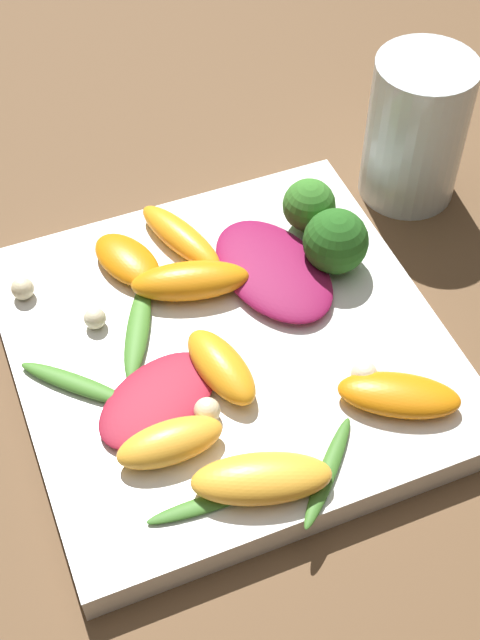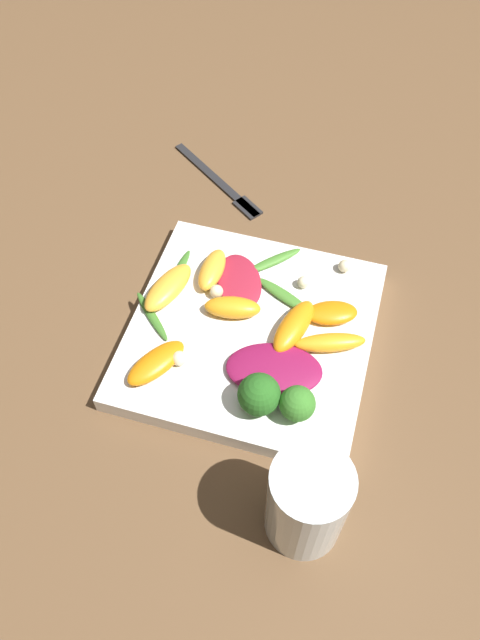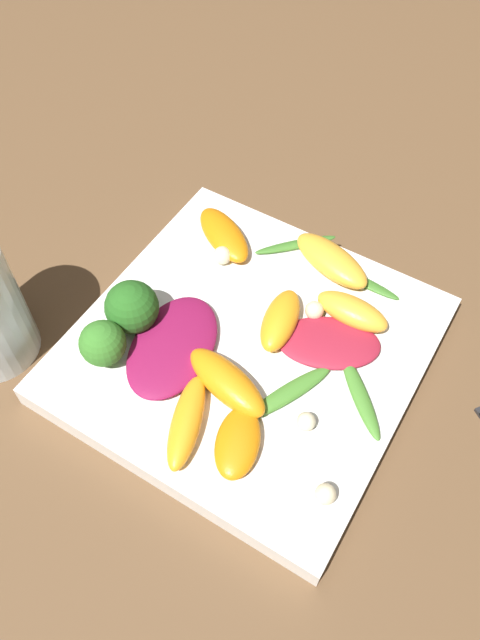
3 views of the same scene
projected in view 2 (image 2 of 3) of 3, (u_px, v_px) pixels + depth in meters
ground_plane at (251, 339)px, 0.71m from camera, size 2.40×2.40×0.00m
plate at (251, 334)px, 0.70m from camera, size 0.26×0.26×0.02m
drinking_glass at (307, 502)px, 0.54m from camera, size 0.07×0.07×0.11m
fork at (225, 187)px, 0.85m from camera, size 0.12×0.15×0.01m
radicchio_leaf_0 at (274, 369)px, 0.65m from camera, size 0.08×0.11×0.01m
radicchio_leaf_1 at (239, 281)px, 0.72m from camera, size 0.10×0.08×0.01m
orange_segment_0 at (168, 287)px, 0.71m from camera, size 0.08×0.05×0.02m
orange_segment_1 at (156, 363)px, 0.65m from camera, size 0.08×0.06×0.02m
orange_segment_2 at (294, 326)px, 0.68m from camera, size 0.08×0.05×0.02m
orange_segment_3 at (330, 345)px, 0.67m from camera, size 0.05×0.08×0.02m
orange_segment_4 at (212, 270)px, 0.73m from camera, size 0.06×0.03×0.02m
orange_segment_5 at (233, 307)px, 0.69m from camera, size 0.04×0.07×0.02m
orange_segment_6 at (332, 313)px, 0.69m from camera, size 0.05×0.06×0.01m
broccoli_floret_0 at (259, 395)px, 0.62m from camera, size 0.04×0.04×0.04m
broccoli_floret_1 at (297, 404)px, 0.61m from camera, size 0.04×0.04×0.04m
arugula_sprig_0 at (277, 262)px, 0.74m from camera, size 0.06×0.06×0.01m
arugula_sprig_1 at (178, 272)px, 0.73m from camera, size 0.07×0.01×0.00m
arugula_sprig_2 at (284, 296)px, 0.71m from camera, size 0.05×0.08×0.01m
arugula_sprig_3 at (152, 316)px, 0.70m from camera, size 0.06×0.06×0.01m
macadamia_nut_0 at (345, 266)px, 0.73m from camera, size 0.01×0.01×0.01m
macadamia_nut_1 at (179, 358)px, 0.66m from camera, size 0.02×0.02×0.02m
macadamia_nut_2 at (216, 291)px, 0.71m from camera, size 0.02×0.02×0.02m
macadamia_nut_3 at (303, 282)px, 0.72m from camera, size 0.01×0.01×0.01m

